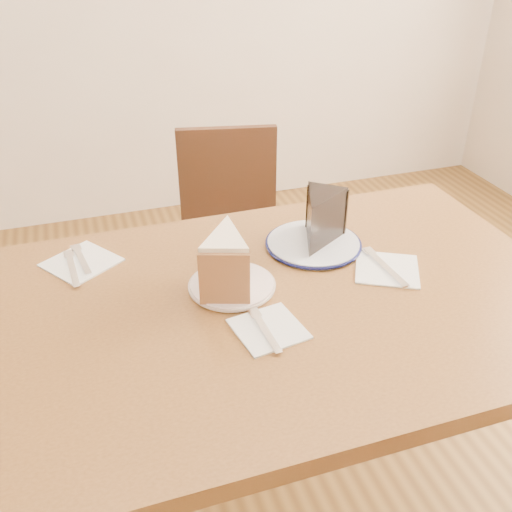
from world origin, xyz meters
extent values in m
cube|color=#533216|center=(0.00, 0.00, 0.73)|extent=(1.20, 0.80, 0.04)
cylinder|color=#321E0F|center=(-0.54, 0.34, 0.35)|extent=(0.06, 0.06, 0.71)
cylinder|color=#321E0F|center=(0.54, 0.34, 0.35)|extent=(0.06, 0.06, 0.71)
cube|color=black|center=(0.07, 0.71, 0.43)|extent=(0.48, 0.48, 0.04)
cylinder|color=black|center=(0.27, 0.84, 0.21)|extent=(0.04, 0.04, 0.41)
cylinder|color=black|center=(-0.06, 0.91, 0.21)|extent=(0.04, 0.04, 0.41)
cylinder|color=black|center=(0.20, 0.50, 0.21)|extent=(0.04, 0.04, 0.41)
cylinder|color=black|center=(-0.13, 0.57, 0.21)|extent=(0.04, 0.04, 0.41)
cube|color=black|center=(0.11, 0.88, 0.63)|extent=(0.34, 0.10, 0.36)
cylinder|color=silver|center=(-0.11, 0.06, 0.76)|extent=(0.18, 0.18, 0.01)
cylinder|color=silver|center=(0.12, 0.17, 0.76)|extent=(0.22, 0.22, 0.01)
cube|color=white|center=(-0.08, -0.09, 0.75)|extent=(0.14, 0.14, 0.00)
cube|color=white|center=(0.24, 0.02, 0.75)|extent=(0.19, 0.19, 0.00)
cube|color=white|center=(-0.41, 0.27, 0.75)|extent=(0.19, 0.19, 0.00)
cube|color=silver|center=(-0.09, -0.10, 0.76)|extent=(0.02, 0.14, 0.00)
cube|color=silver|center=(0.24, 0.03, 0.76)|extent=(0.02, 0.17, 0.00)
cube|color=silver|center=(-0.41, 0.27, 0.76)|extent=(0.04, 0.14, 0.00)
cube|color=silver|center=(-0.43, 0.24, 0.76)|extent=(0.02, 0.16, 0.00)
camera|label=1|loc=(-0.38, -0.90, 1.44)|focal=40.00mm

